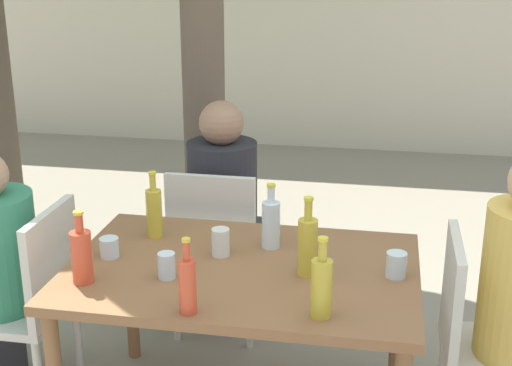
{
  "coord_description": "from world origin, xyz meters",
  "views": [
    {
      "loc": [
        0.53,
        -2.51,
        1.94
      ],
      "look_at": [
        0.0,
        0.3,
        0.98
      ],
      "focal_mm": 50.0,
      "sensor_mm": 36.0,
      "label": 1
    }
  ],
  "objects_px": {
    "drinking_glass_1": "(167,266)",
    "oil_cruet_2": "(322,286)",
    "water_bottle_5": "(271,223)",
    "person_seated_2": "(227,220)",
    "drinking_glass_0": "(109,248)",
    "oil_cruet_0": "(154,211)",
    "drinking_glass_2": "(221,242)",
    "patio_chair_1": "(479,337)",
    "oil_cruet_3": "(308,245)",
    "soda_bottle_1": "(187,284)",
    "patio_chair_0": "(31,295)",
    "patio_chair_2": "(216,243)",
    "soda_bottle_4": "(82,255)",
    "dining_table_front": "(242,284)",
    "drinking_glass_3": "(396,265)"
  },
  "relations": [
    {
      "from": "patio_chair_2",
      "to": "soda_bottle_4",
      "type": "distance_m",
      "value": 1.03
    },
    {
      "from": "person_seated_2",
      "to": "drinking_glass_0",
      "type": "relative_size",
      "value": 14.75
    },
    {
      "from": "oil_cruet_2",
      "to": "water_bottle_5",
      "type": "height_order",
      "value": "oil_cruet_2"
    },
    {
      "from": "patio_chair_2",
      "to": "soda_bottle_4",
      "type": "height_order",
      "value": "soda_bottle_4"
    },
    {
      "from": "drinking_glass_0",
      "to": "drinking_glass_1",
      "type": "xyz_separation_m",
      "value": [
        0.29,
        -0.14,
        0.01
      ]
    },
    {
      "from": "drinking_glass_2",
      "to": "oil_cruet_0",
      "type": "bearing_deg",
      "value": 156.28
    },
    {
      "from": "patio_chair_1",
      "to": "drinking_glass_0",
      "type": "xyz_separation_m",
      "value": [
        -1.48,
        -0.01,
        0.26
      ]
    },
    {
      "from": "drinking_glass_3",
      "to": "patio_chair_1",
      "type": "bearing_deg",
      "value": -3.68
    },
    {
      "from": "patio_chair_2",
      "to": "oil_cruet_3",
      "type": "bearing_deg",
      "value": 126.78
    },
    {
      "from": "oil_cruet_2",
      "to": "soda_bottle_4",
      "type": "relative_size",
      "value": 1.02
    },
    {
      "from": "oil_cruet_3",
      "to": "water_bottle_5",
      "type": "relative_size",
      "value": 1.14
    },
    {
      "from": "oil_cruet_0",
      "to": "drinking_glass_3",
      "type": "distance_m",
      "value": 1.06
    },
    {
      "from": "patio_chair_2",
      "to": "drinking_glass_0",
      "type": "relative_size",
      "value": 11.03
    },
    {
      "from": "patio_chair_1",
      "to": "drinking_glass_2",
      "type": "bearing_deg",
      "value": 84.99
    },
    {
      "from": "dining_table_front",
      "to": "drinking_glass_3",
      "type": "bearing_deg",
      "value": 2.02
    },
    {
      "from": "patio_chair_2",
      "to": "oil_cruet_0",
      "type": "distance_m",
      "value": 0.59
    },
    {
      "from": "oil_cruet_3",
      "to": "drinking_glass_0",
      "type": "relative_size",
      "value": 3.87
    },
    {
      "from": "patio_chair_1",
      "to": "drinking_glass_2",
      "type": "distance_m",
      "value": 1.07
    },
    {
      "from": "person_seated_2",
      "to": "oil_cruet_0",
      "type": "distance_m",
      "value": 0.77
    },
    {
      "from": "dining_table_front",
      "to": "oil_cruet_2",
      "type": "xyz_separation_m",
      "value": [
        0.35,
        -0.34,
        0.19
      ]
    },
    {
      "from": "oil_cruet_3",
      "to": "water_bottle_5",
      "type": "distance_m",
      "value": 0.3
    },
    {
      "from": "oil_cruet_0",
      "to": "drinking_glass_1",
      "type": "height_order",
      "value": "oil_cruet_0"
    },
    {
      "from": "patio_chair_1",
      "to": "person_seated_2",
      "type": "distance_m",
      "value": 1.52
    },
    {
      "from": "oil_cruet_3",
      "to": "patio_chair_0",
      "type": "bearing_deg",
      "value": 178.87
    },
    {
      "from": "drinking_glass_0",
      "to": "drinking_glass_2",
      "type": "distance_m",
      "value": 0.45
    },
    {
      "from": "patio_chair_0",
      "to": "oil_cruet_0",
      "type": "xyz_separation_m",
      "value": [
        0.49,
        0.23,
        0.33
      ]
    },
    {
      "from": "drinking_glass_1",
      "to": "oil_cruet_2",
      "type": "bearing_deg",
      "value": -17.13
    },
    {
      "from": "person_seated_2",
      "to": "drinking_glass_1",
      "type": "relative_size",
      "value": 11.87
    },
    {
      "from": "drinking_glass_0",
      "to": "patio_chair_0",
      "type": "bearing_deg",
      "value": 178.69
    },
    {
      "from": "dining_table_front",
      "to": "oil_cruet_0",
      "type": "xyz_separation_m",
      "value": [
        -0.44,
        0.23,
        0.19
      ]
    },
    {
      "from": "person_seated_2",
      "to": "oil_cruet_3",
      "type": "distance_m",
      "value": 1.13
    },
    {
      "from": "oil_cruet_2",
      "to": "water_bottle_5",
      "type": "relative_size",
      "value": 1.05
    },
    {
      "from": "oil_cruet_3",
      "to": "drinking_glass_1",
      "type": "bearing_deg",
      "value": -166.26
    },
    {
      "from": "patio_chair_1",
      "to": "drinking_glass_3",
      "type": "bearing_deg",
      "value": 86.32
    },
    {
      "from": "water_bottle_5",
      "to": "oil_cruet_2",
      "type": "bearing_deg",
      "value": -64.3
    },
    {
      "from": "person_seated_2",
      "to": "soda_bottle_1",
      "type": "xyz_separation_m",
      "value": [
        0.17,
        -1.33,
        0.29
      ]
    },
    {
      "from": "oil_cruet_0",
      "to": "drinking_glass_2",
      "type": "relative_size",
      "value": 2.57
    },
    {
      "from": "dining_table_front",
      "to": "oil_cruet_2",
      "type": "relative_size",
      "value": 4.73
    },
    {
      "from": "person_seated_2",
      "to": "drinking_glass_0",
      "type": "height_order",
      "value": "person_seated_2"
    },
    {
      "from": "oil_cruet_3",
      "to": "drinking_glass_1",
      "type": "height_order",
      "value": "oil_cruet_3"
    },
    {
      "from": "drinking_glass_2",
      "to": "drinking_glass_3",
      "type": "bearing_deg",
      "value": -5.62
    },
    {
      "from": "oil_cruet_2",
      "to": "drinking_glass_0",
      "type": "xyz_separation_m",
      "value": [
        -0.9,
        0.33,
        -0.07
      ]
    },
    {
      "from": "patio_chair_1",
      "to": "oil_cruet_3",
      "type": "distance_m",
      "value": 0.75
    },
    {
      "from": "oil_cruet_2",
      "to": "drinking_glass_1",
      "type": "xyz_separation_m",
      "value": [
        -0.61,
        0.19,
        -0.06
      ]
    },
    {
      "from": "patio_chair_1",
      "to": "person_seated_2",
      "type": "height_order",
      "value": "person_seated_2"
    },
    {
      "from": "oil_cruet_0",
      "to": "drinking_glass_0",
      "type": "distance_m",
      "value": 0.28
    },
    {
      "from": "patio_chair_0",
      "to": "drinking_glass_2",
      "type": "xyz_separation_m",
      "value": [
        0.82,
        0.09,
        0.27
      ]
    },
    {
      "from": "patio_chair_1",
      "to": "drinking_glass_2",
      "type": "height_order",
      "value": "patio_chair_1"
    },
    {
      "from": "oil_cruet_0",
      "to": "person_seated_2",
      "type": "bearing_deg",
      "value": 77.02
    },
    {
      "from": "patio_chair_1",
      "to": "drinking_glass_1",
      "type": "relative_size",
      "value": 8.87
    }
  ]
}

